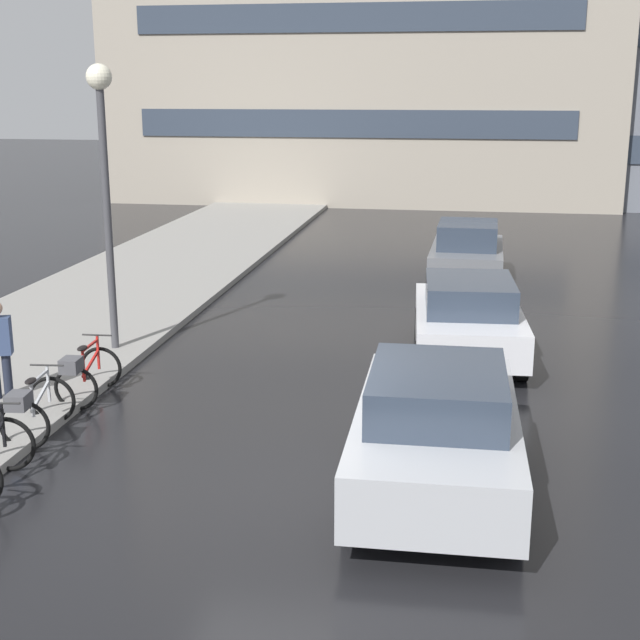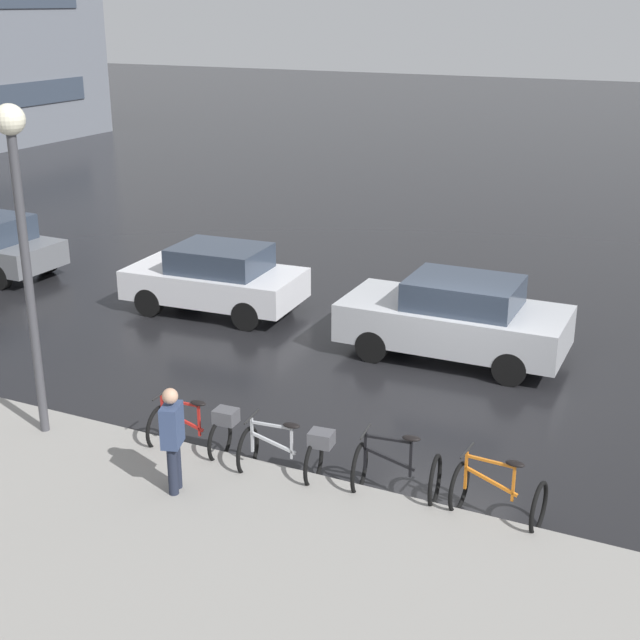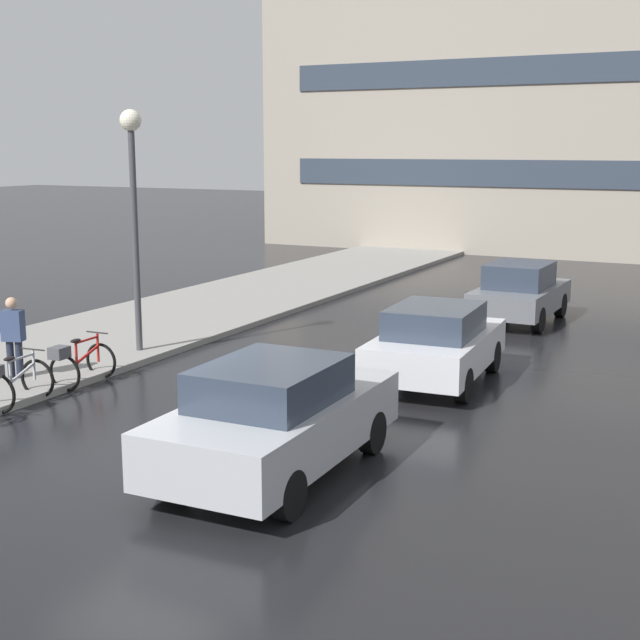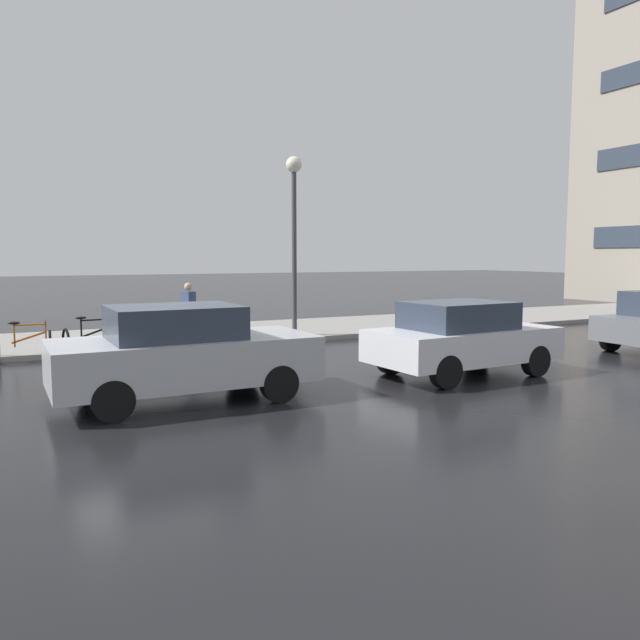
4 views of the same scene
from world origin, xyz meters
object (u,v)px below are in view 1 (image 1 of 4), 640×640
bicycle_third (34,408)px  streetlamp (104,153)px  car_white (468,318)px  bicycle_farthest (85,373)px  car_grey (467,252)px  car_silver (437,429)px

bicycle_third → streetlamp: streetlamp is taller
car_white → streetlamp: bearing=-172.8°
bicycle_farthest → streetlamp: bearing=102.1°
bicycle_farthest → streetlamp: 4.17m
bicycle_third → car_grey: (5.94, 11.75, 0.29)m
bicycle_third → car_silver: car_silver is taller
car_white → streetlamp: streetlamp is taller
car_white → car_grey: (-0.08, 6.75, -0.00)m
bicycle_third → car_white: 7.83m
bicycle_third → car_white: size_ratio=0.35×
car_silver → streetlamp: streetlamp is taller
car_grey → streetlamp: size_ratio=0.72×
bicycle_farthest → bicycle_third: bearing=-91.7°
bicycle_farthest → car_grey: bearing=59.8°
bicycle_third → car_silver: size_ratio=0.32×
bicycle_farthest → car_silver: car_silver is taller
streetlamp → bicycle_farthest: bearing=-77.9°
bicycle_third → streetlamp: size_ratio=0.27×
bicycle_third → streetlamp: (-0.50, 4.17, 3.25)m
car_grey → car_silver: bearing=-91.2°
bicycle_third → car_silver: bearing=-6.9°
car_grey → streetlamp: bearing=-130.4°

